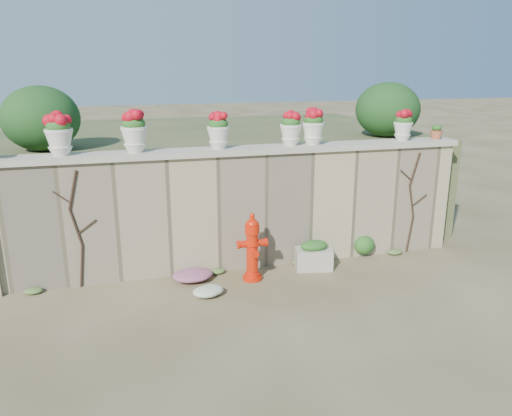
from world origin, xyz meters
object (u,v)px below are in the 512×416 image
object	(u,v)px
fire_hydrant	(252,247)
urn_pot_0	(59,134)
terracotta_pot	(436,133)
planter_box	(314,256)

from	to	relation	value
fire_hydrant	urn_pot_0	world-z (taller)	urn_pot_0
fire_hydrant	terracotta_pot	distance (m)	4.13
planter_box	terracotta_pot	xyz separation A→B (m)	(2.58, 0.52, 1.98)
fire_hydrant	urn_pot_0	bearing A→B (deg)	166.73
terracotta_pot	urn_pot_0	bearing A→B (deg)	180.00
fire_hydrant	terracotta_pot	world-z (taller)	terracotta_pot
planter_box	terracotta_pot	size ratio (longest dim) A/B	2.61
planter_box	urn_pot_0	bearing A→B (deg)	-175.72
fire_hydrant	planter_box	xyz separation A→B (m)	(1.15, 0.15, -0.33)
urn_pot_0	terracotta_pot	distance (m)	6.56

